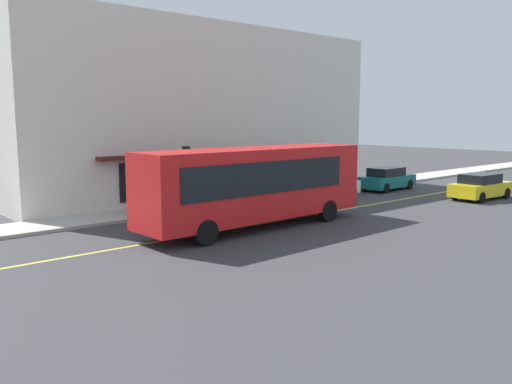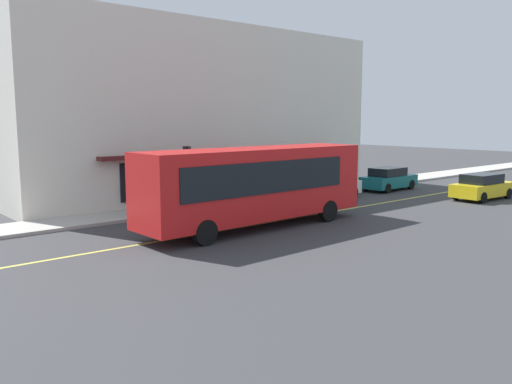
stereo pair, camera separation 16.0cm
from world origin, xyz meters
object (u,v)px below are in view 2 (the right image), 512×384
car_teal (389,179)px  pedestrian_mid_block (153,190)px  car_yellow (482,187)px  car_white (329,186)px  traffic_light (188,162)px  pedestrian_near_storefront (312,176)px  pedestrian_by_curb (131,195)px  bus (256,183)px

car_teal → pedestrian_mid_block: pedestrian_mid_block is taller
pedestrian_mid_block → car_yellow: bearing=-26.1°
car_white → pedestrian_mid_block: 10.87m
traffic_light → car_teal: (14.61, -1.92, -1.79)m
pedestrian_near_storefront → pedestrian_by_curb: bearing=179.6°
car_yellow → pedestrian_mid_block: size_ratio=2.55×
traffic_light → car_white: traffic_light is taller
car_yellow → pedestrian_near_storefront: 10.06m
car_teal → pedestrian_by_curb: (-17.89, 1.83, 0.41)m
bus → pedestrian_by_curb: (-3.19, 5.43, -0.83)m
car_white → car_yellow: size_ratio=1.00×
pedestrian_mid_block → pedestrian_by_curb: pedestrian_mid_block is taller
car_white → pedestrian_by_curb: pedestrian_by_curb is taller
pedestrian_near_storefront → pedestrian_by_curb: size_ratio=1.03×
car_yellow → pedestrian_by_curb: (-18.75, 7.85, 0.41)m
car_white → car_yellow: 9.05m
traffic_light → car_white: 9.21m
car_yellow → car_teal: bearing=98.1°
traffic_light → pedestrian_by_curb: size_ratio=1.91×
car_teal → pedestrian_by_curb: pedestrian_by_curb is taller
pedestrian_mid_block → car_white: bearing=-11.9°
car_yellow → pedestrian_by_curb: size_ratio=2.62×
car_teal → pedestrian_near_storefront: (-5.53, 1.74, 0.44)m
bus → pedestrian_near_storefront: bearing=30.2°
bus → pedestrian_mid_block: bearing=105.6°
car_teal → pedestrian_near_storefront: bearing=162.5°
bus → car_yellow: bearing=-8.8°
traffic_light → pedestrian_near_storefront: size_ratio=1.86×
traffic_light → car_teal: traffic_light is taller
bus → pedestrian_near_storefront: size_ratio=6.48×
pedestrian_mid_block → pedestrian_near_storefront: bearing=-3.5°
bus → car_white: 9.79m
bus → pedestrian_by_curb: 6.36m
bus → traffic_light: 5.55m
car_white → pedestrian_by_curb: (-12.14, 1.66, 0.41)m
pedestrian_near_storefront → traffic_light: bearing=178.9°
bus → car_white: bus is taller
bus → pedestrian_mid_block: 6.29m
bus → car_teal: 15.18m
pedestrian_mid_block → pedestrian_by_curb: size_ratio=1.03×
car_teal → car_white: (-5.75, 0.17, 0.00)m
bus → car_teal: size_ratio=2.56×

